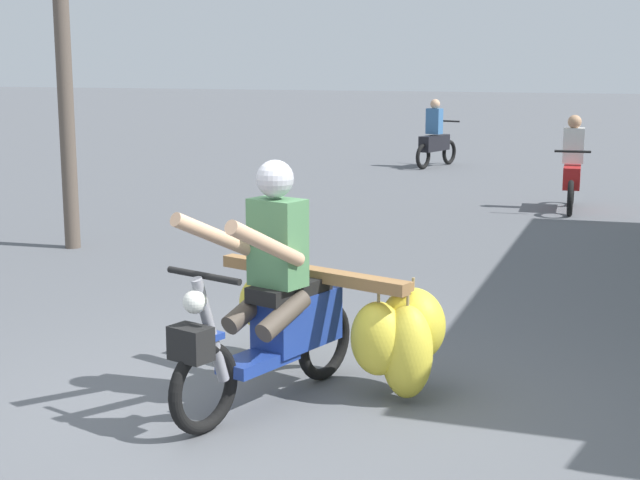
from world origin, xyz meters
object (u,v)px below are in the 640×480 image
Objects in this scene: motorbike_main_loaded at (325,315)px; motorbike_distant_far_ahead at (435,140)px; motorbike_distant_ahead_right at (572,172)px; utility_pole at (62,19)px.

motorbike_main_loaded is 1.24× the size of motorbike_distant_far_ahead.
motorbike_distant_ahead_right is (0.91, 8.59, 0.03)m from motorbike_main_loaded.
utility_pole is at bearing -102.76° from motorbike_distant_far_ahead.
motorbike_distant_ahead_right and motorbike_distant_far_ahead have the same top height.
motorbike_distant_far_ahead is at bearing 99.36° from motorbike_main_loaded.
motorbike_distant_ahead_right is 0.31× the size of utility_pole.
motorbike_distant_ahead_right is 5.79m from motorbike_distant_far_ahead.
utility_pole is at bearing -137.49° from motorbike_distant_ahead_right.
motorbike_main_loaded is 0.37× the size of utility_pole.
utility_pole is (-4.43, 3.69, 2.10)m from motorbike_main_loaded.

